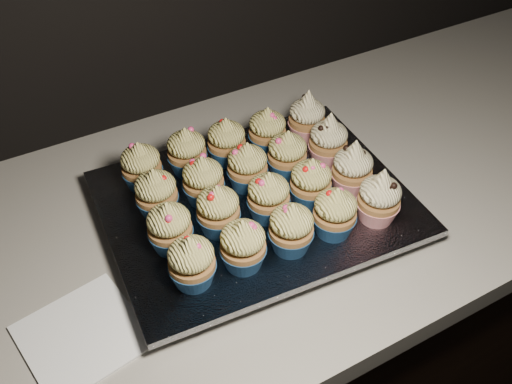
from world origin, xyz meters
TOP-DOWN VIEW (x-y plane):
  - cabinet at (0.00, 1.70)m, footprint 2.40×0.60m
  - worktop at (0.00, 1.70)m, footprint 2.44×0.64m
  - napkin at (-0.23, 1.58)m, footprint 0.17×0.17m
  - baking_tray at (0.07, 1.67)m, footprint 0.44×0.35m
  - foil_lining at (0.07, 1.67)m, footprint 0.48×0.38m
  - cupcake_0 at (-0.08, 1.57)m, footprint 0.06×0.06m
  - cupcake_1 at (-0.01, 1.56)m, footprint 0.06×0.06m
  - cupcake_2 at (0.06, 1.56)m, footprint 0.06×0.06m
  - cupcake_3 at (0.13, 1.55)m, footprint 0.06×0.06m
  - cupcake_4 at (0.20, 1.55)m, footprint 0.06×0.06m
  - cupcake_5 at (-0.08, 1.64)m, footprint 0.06×0.06m
  - cupcake_6 at (-0.01, 1.64)m, footprint 0.06×0.06m
  - cupcake_7 at (0.07, 1.63)m, footprint 0.06×0.06m
  - cupcake_8 at (0.14, 1.62)m, footprint 0.06×0.06m
  - cupcake_9 at (0.21, 1.62)m, footprint 0.06×0.06m
  - cupcake_10 at (-0.07, 1.71)m, footprint 0.06×0.06m
  - cupcake_11 at (0.00, 1.71)m, footprint 0.06×0.06m
  - cupcake_12 at (0.07, 1.70)m, footprint 0.06×0.06m
  - cupcake_13 at (0.14, 1.70)m, footprint 0.06×0.06m
  - cupcake_14 at (0.22, 1.69)m, footprint 0.06×0.06m
  - cupcake_15 at (-0.07, 1.78)m, footprint 0.06×0.06m
  - cupcake_16 at (0.01, 1.78)m, footprint 0.06×0.06m
  - cupcake_17 at (0.07, 1.77)m, footprint 0.06×0.06m
  - cupcake_18 at (0.15, 1.77)m, footprint 0.06×0.06m
  - cupcake_19 at (0.22, 1.76)m, footprint 0.06×0.06m

SIDE VIEW (x-z plane):
  - cabinet at x=0.00m, z-range 0.00..0.86m
  - worktop at x=0.00m, z-range 0.86..0.90m
  - napkin at x=-0.23m, z-range 0.90..0.90m
  - baking_tray at x=0.07m, z-range 0.90..0.92m
  - foil_lining at x=0.07m, z-range 0.92..0.93m
  - cupcake_0 at x=-0.08m, z-range 0.93..1.01m
  - cupcake_1 at x=-0.01m, z-range 0.93..1.01m
  - cupcake_2 at x=0.06m, z-range 0.93..1.01m
  - cupcake_3 at x=0.13m, z-range 0.93..1.01m
  - cupcake_5 at x=-0.08m, z-range 0.93..1.01m
  - cupcake_6 at x=-0.01m, z-range 0.93..1.01m
  - cupcake_7 at x=0.07m, z-range 0.93..1.01m
  - cupcake_8 at x=0.14m, z-range 0.93..1.01m
  - cupcake_10 at x=-0.07m, z-range 0.93..1.01m
  - cupcake_11 at x=0.00m, z-range 0.93..1.01m
  - cupcake_12 at x=0.07m, z-range 0.93..1.01m
  - cupcake_13 at x=0.14m, z-range 0.93..1.01m
  - cupcake_15 at x=-0.07m, z-range 0.93..1.01m
  - cupcake_16 at x=0.01m, z-range 0.93..1.01m
  - cupcake_17 at x=0.07m, z-range 0.93..1.01m
  - cupcake_18 at x=0.15m, z-range 0.93..1.01m
  - cupcake_4 at x=0.20m, z-range 0.93..1.02m
  - cupcake_9 at x=0.21m, z-range 0.93..1.02m
  - cupcake_14 at x=0.22m, z-range 0.93..1.02m
  - cupcake_19 at x=0.22m, z-range 0.93..1.02m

